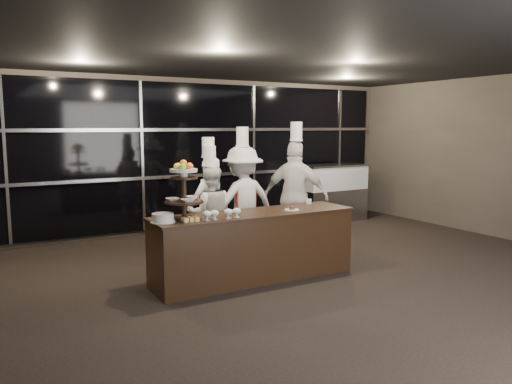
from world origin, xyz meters
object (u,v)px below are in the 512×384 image
buffet_counter (254,245)px  layer_cake (163,218)px  chef_d (296,196)px  chef_a (209,207)px  display_case (332,190)px  chef_c (243,201)px  display_stand (184,186)px  chef_b (210,213)px

buffet_counter → layer_cake: layer_cake is taller
buffet_counter → chef_d: size_ratio=1.33×
layer_cake → chef_a: chef_a is taller
chef_a → display_case: bearing=23.6°
chef_a → chef_c: (0.55, -0.07, 0.06)m
display_stand → chef_c: size_ratio=0.36×
display_case → display_stand: bearing=-148.3°
buffet_counter → chef_b: 1.19m
display_stand → chef_b: chef_b is taller
chef_d → chef_b: bearing=173.3°
chef_a → chef_c: 0.56m
buffet_counter → chef_c: chef_c is taller
display_case → chef_d: 2.90m
chef_a → chef_b: bearing=-94.5°
buffet_counter → chef_b: chef_b is taller
chef_b → chef_d: size_ratio=0.83×
chef_c → chef_a: bearing=172.7°
buffet_counter → display_stand: bearing=-180.0°
layer_cake → chef_b: (1.17, 1.19, -0.22)m
layer_cake → chef_b: size_ratio=0.17×
chef_a → layer_cake: bearing=-133.2°
buffet_counter → display_case: 4.54m
buffet_counter → chef_a: chef_a is taller
display_stand → layer_cake: 0.47m
layer_cake → chef_a: bearing=46.8°
display_case → chef_a: size_ratio=0.79×
display_case → chef_a: bearing=-156.4°
display_case → chef_d: size_ratio=0.70×
display_stand → chef_a: 1.57m
chef_a → chef_b: 0.10m
buffet_counter → display_case: bearing=38.3°
display_case → chef_b: size_ratio=0.85×
display_stand → chef_c: bearing=38.3°
chef_a → chef_c: bearing=-7.3°
chef_d → buffet_counter: bearing=-144.0°
buffet_counter → display_case: (3.56, 2.81, 0.22)m
display_case → chef_b: 4.05m
chef_a → chef_b: chef_a is taller
layer_cake → display_stand: bearing=9.5°
buffet_counter → chef_b: (-0.13, 1.14, 0.29)m
display_case → chef_c: 3.56m
buffet_counter → chef_a: bearing=95.8°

